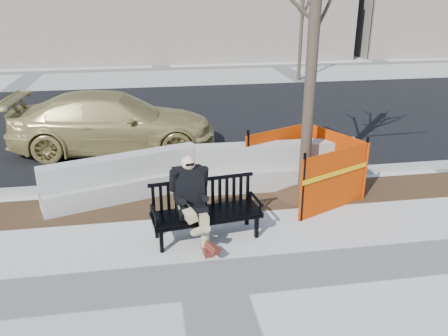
{
  "coord_description": "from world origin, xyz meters",
  "views": [
    {
      "loc": [
        -0.75,
        -5.69,
        4.0
      ],
      "look_at": [
        0.49,
        1.8,
        1.01
      ],
      "focal_mm": 37.18,
      "sensor_mm": 36.0,
      "label": 1
    }
  ],
  "objects": [
    {
      "name": "ground",
      "position": [
        0.0,
        0.0,
        0.0
      ],
      "size": [
        120.0,
        120.0,
        0.0
      ],
      "primitive_type": "plane",
      "color": "beige",
      "rests_on": "ground"
    },
    {
      "name": "mulch_strip",
      "position": [
        0.0,
        2.6,
        0.0
      ],
      "size": [
        40.0,
        1.2,
        0.02
      ],
      "primitive_type": "cube",
      "color": "#47301C",
      "rests_on": "ground"
    },
    {
      "name": "asphalt_street",
      "position": [
        0.0,
        8.8,
        0.0
      ],
      "size": [
        60.0,
        10.4,
        0.01
      ],
      "primitive_type": "cube",
      "color": "black",
      "rests_on": "ground"
    },
    {
      "name": "curb",
      "position": [
        0.0,
        3.55,
        0.06
      ],
      "size": [
        60.0,
        0.25,
        0.12
      ],
      "primitive_type": "cube",
      "color": "#9E9B93",
      "rests_on": "ground"
    },
    {
      "name": "bench",
      "position": [
        0.09,
        1.2,
        0.0
      ],
      "size": [
        1.94,
        0.91,
        0.99
      ],
      "primitive_type": null,
      "rotation": [
        0.0,
        0.0,
        0.13
      ],
      "color": "black",
      "rests_on": "ground"
    },
    {
      "name": "seated_man",
      "position": [
        -0.16,
        1.21,
        0.0
      ],
      "size": [
        0.76,
        1.12,
        1.47
      ],
      "primitive_type": null,
      "rotation": [
        0.0,
        0.0,
        0.13
      ],
      "color": "black",
      "rests_on": "ground"
    },
    {
      "name": "tree_fence",
      "position": [
        2.27,
        2.6,
        0.0
      ],
      "size": [
        3.48,
        3.48,
        6.55
      ],
      "primitive_type": null,
      "rotation": [
        0.0,
        0.0,
        0.43
      ],
      "color": "#DF4300",
      "rests_on": "ground"
    },
    {
      "name": "sedan",
      "position": [
        -1.66,
        6.07,
        0.0
      ],
      "size": [
        5.33,
        2.58,
        1.5
      ],
      "primitive_type": "imported",
      "rotation": [
        0.0,
        0.0,
        1.48
      ],
      "color": "tan",
      "rests_on": "ground"
    },
    {
      "name": "jersey_barrier_left",
      "position": [
        -1.35,
        3.07,
        0.0
      ],
      "size": [
        3.2,
        1.6,
        0.91
      ],
      "primitive_type": null,
      "rotation": [
        0.0,
        0.0,
        0.32
      ],
      "color": "#ABA8A0",
      "rests_on": "ground"
    },
    {
      "name": "jersey_barrier_right",
      "position": [
        1.85,
        3.12,
        0.0
      ],
      "size": [
        3.44,
        0.76,
        0.98
      ],
      "primitive_type": null,
      "rotation": [
        0.0,
        0.0,
        -0.02
      ],
      "color": "#A9A79E",
      "rests_on": "ground"
    },
    {
      "name": "far_tree_right",
      "position": [
        6.04,
        14.58,
        0.0
      ],
      "size": [
        2.32,
        2.32,
        4.73
      ],
      "primitive_type": null,
      "rotation": [
        0.0,
        0.0,
        0.42
      ],
      "color": "#4B4030",
      "rests_on": "ground"
    }
  ]
}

